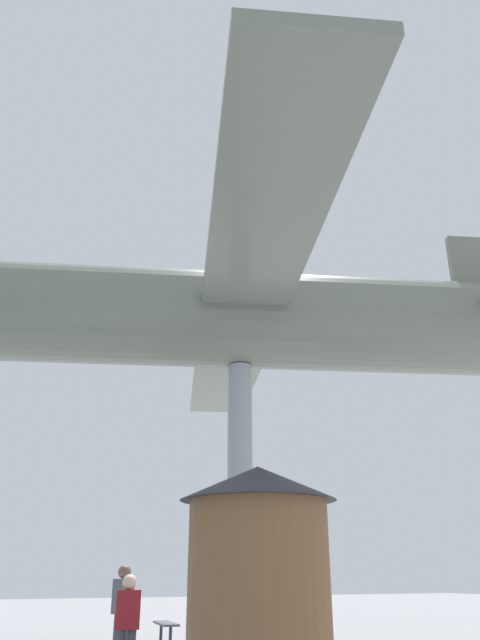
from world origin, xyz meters
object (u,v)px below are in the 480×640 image
support_pylon_central (240,507)px  info_kiosk (259,627)px  suspended_airplane (223,319)px  plaza_bench (166,625)px  visitor_person (122,604)px  visitor_second (127,620)px

support_pylon_central → info_kiosk: (-6.57, 2.82, -1.56)m
info_kiosk → suspended_airplane: bearing=-20.3°
suspended_airplane → plaza_bench: suspended_airplane is taller
support_pylon_central → info_kiosk: size_ratio=2.31×
visitor_person → visitor_second: visitor_person is taller
suspended_airplane → info_kiosk: 8.96m
support_pylon_central → plaza_bench: (5.52, -0.44, -2.38)m
support_pylon_central → plaza_bench: bearing=-4.5°
info_kiosk → support_pylon_central: bearing=-23.2°
suspended_airplane → visitor_person: 6.27m
suspended_airplane → info_kiosk: bearing=178.4°
visitor_person → info_kiosk: 9.35m
support_pylon_central → visitor_person: bearing=28.7°
suspended_airplane → info_kiosk: (-6.69, 2.47, -5.42)m
suspended_airplane → visitor_person: size_ratio=8.47×
support_pylon_central → visitor_second: (-0.01, 2.06, -1.89)m
support_pylon_central → visitor_second: bearing=90.3°
visitor_second → plaza_bench: (5.54, -2.50, -0.49)m
visitor_second → info_kiosk: bearing=-82.9°
info_kiosk → plaza_bench: bearing=-15.1°
visitor_second → support_pylon_central: bearing=14.0°
support_pylon_central → suspended_airplane: (0.12, 0.34, 3.86)m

